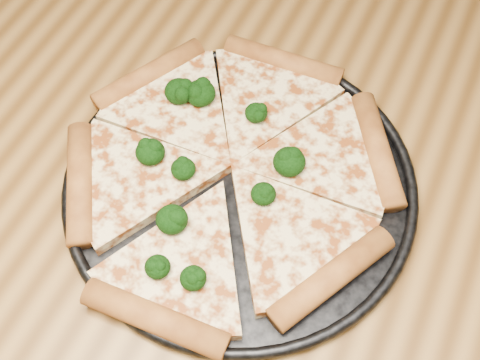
% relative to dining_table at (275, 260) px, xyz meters
% --- Properties ---
extents(dining_table, '(1.20, 0.90, 0.75)m').
position_rel_dining_table_xyz_m(dining_table, '(0.00, 0.00, 0.00)').
color(dining_table, brown).
rests_on(dining_table, ground).
extents(pizza_pan, '(0.39, 0.39, 0.02)m').
position_rel_dining_table_xyz_m(pizza_pan, '(-0.06, 0.03, 0.10)').
color(pizza_pan, black).
rests_on(pizza_pan, dining_table).
extents(pizza, '(0.39, 0.39, 0.03)m').
position_rel_dining_table_xyz_m(pizza, '(-0.07, 0.03, 0.11)').
color(pizza, beige).
rests_on(pizza, pizza_pan).
extents(broccoli_florets, '(0.19, 0.24, 0.03)m').
position_rel_dining_table_xyz_m(broccoli_florets, '(-0.10, 0.03, 0.12)').
color(broccoli_florets, black).
rests_on(broccoli_florets, pizza).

